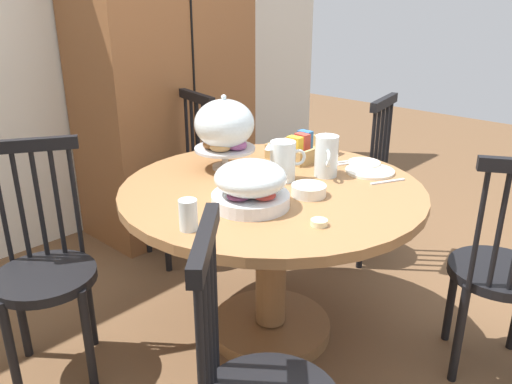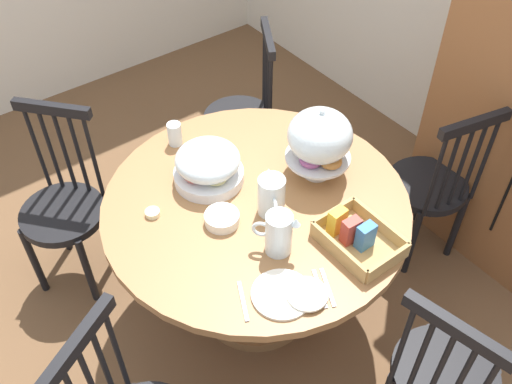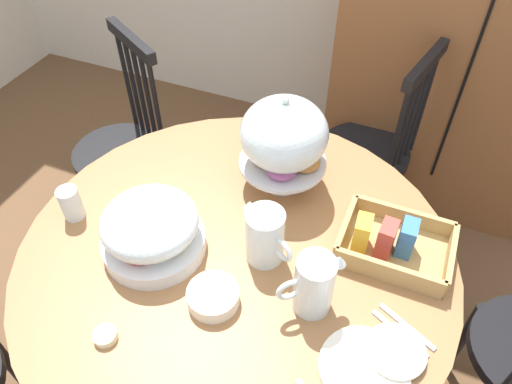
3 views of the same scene
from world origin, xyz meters
The scene contains 16 objects.
wooden_armoire centered at (0.45, 1.50, 0.98)m, with size 1.18×0.60×1.96m.
dining_table centered at (-0.07, 0.13, 0.54)m, with size 1.28×1.28×0.74m.
windsor_chair_near_window centered at (-0.86, 0.64, 0.45)m, with size 0.46×0.46×0.97m.
windsor_chair_host_seat centered at (0.16, 1.05, 0.45)m, with size 0.41×0.41×0.97m.
pastry_stand_with_dome centered at (-0.05, 0.44, 0.94)m, with size 0.28×0.28×0.34m.
fruit_platter_covered centered at (-0.29, 0.05, 0.83)m, with size 0.30×0.30×0.18m.
orange_juice_pitcher centered at (0.01, 0.15, 0.82)m, with size 0.18×0.11×0.17m.
milk_pitcher centered at (0.19, 0.04, 0.82)m, with size 0.15×0.14×0.18m.
cereal_basket centered at (0.34, 0.30, 0.78)m, with size 0.32×0.24×0.12m.
china_plate_large centered at (0.36, -0.08, 0.75)m, with size 0.22×0.22×0.01m, color white.
china_plate_small centered at (0.42, -0.01, 0.76)m, with size 0.15×0.15×0.01m, color white.
cereal_bowl centered at (-0.06, -0.05, 0.76)m, with size 0.14×0.14×0.04m, color white.
drinking_glass centered at (-0.59, 0.06, 0.80)m, with size 0.06×0.06×0.11m, color silver.
butter_dish centered at (-0.26, -0.25, 0.75)m, with size 0.06×0.06×0.02m, color beige.
table_knife centered at (0.42, 0.05, 0.74)m, with size 0.17×0.01×0.01m, color silver.
dinner_fork centered at (0.44, 0.07, 0.74)m, with size 0.17×0.01×0.01m, color silver.
Camera 3 is at (0.32, -0.65, 1.87)m, focal length 33.81 mm.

